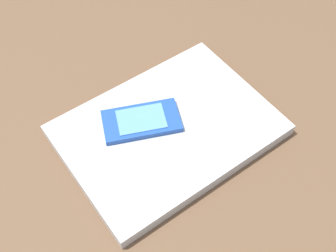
# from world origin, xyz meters

# --- Properties ---
(desk_surface) EXTENTS (1.20, 0.80, 0.03)m
(desk_surface) POSITION_xyz_m (0.00, 0.00, 0.01)
(desk_surface) COLOR brown
(desk_surface) RESTS_ON ground
(laptop_closed) EXTENTS (0.35, 0.28, 0.02)m
(laptop_closed) POSITION_xyz_m (-0.05, -0.06, 0.04)
(laptop_closed) COLOR #B7BABC
(laptop_closed) RESTS_ON desk_surface
(cell_phone_on_laptop) EXTENTS (0.12, 0.08, 0.01)m
(cell_phone_on_laptop) POSITION_xyz_m (-0.09, -0.04, 0.05)
(cell_phone_on_laptop) COLOR #1E479E
(cell_phone_on_laptop) RESTS_ON laptop_closed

